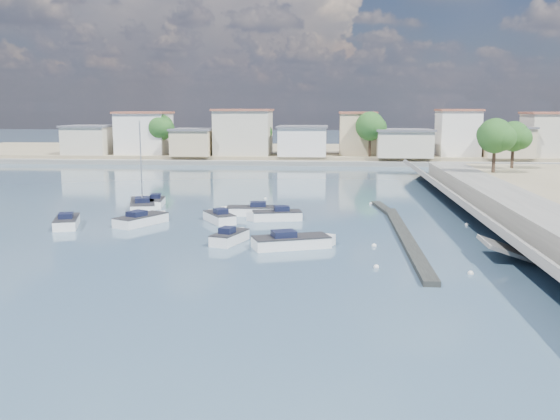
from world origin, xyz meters
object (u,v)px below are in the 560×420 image
at_px(motorboat_e, 143,220).
at_px(motorboat_f, 218,217).
at_px(motorboat_g, 155,203).
at_px(motorboat_h, 295,242).
at_px(motorboat_c, 250,211).
at_px(sailboat, 143,204).
at_px(motorboat_b, 231,238).
at_px(motorboat_a, 67,222).
at_px(motorboat_d, 274,216).

xyz_separation_m(motorboat_e, motorboat_f, (6.34, 1.71, -0.00)).
distance_m(motorboat_f, motorboat_g, 11.03).
distance_m(motorboat_g, motorboat_h, 23.19).
bearing_deg(motorboat_c, motorboat_h, -69.42).
xyz_separation_m(motorboat_e, sailboat, (-2.61, 8.34, 0.03)).
bearing_deg(motorboat_e, motorboat_b, -37.47).
bearing_deg(motorboat_e, motorboat_g, 99.69).
bearing_deg(sailboat, motorboat_a, -110.18).
bearing_deg(motorboat_d, motorboat_b, -103.99).
relative_size(motorboat_e, motorboat_f, 1.22).
distance_m(motorboat_d, sailboat, 14.87).
bearing_deg(motorboat_f, sailboat, 143.45).
height_order(motorboat_c, sailboat, sailboat).
relative_size(motorboat_e, motorboat_g, 1.13).
xyz_separation_m(motorboat_a, motorboat_d, (17.46, 4.40, -0.00)).
bearing_deg(motorboat_h, motorboat_e, 149.80).
bearing_deg(motorboat_g, motorboat_e, -80.31).
xyz_separation_m(motorboat_e, motorboat_g, (-1.60, 9.37, 0.00)).
xyz_separation_m(motorboat_d, motorboat_h, (2.53, -10.92, 0.00)).
xyz_separation_m(motorboat_c, motorboat_h, (5.02, -13.37, -0.00)).
distance_m(motorboat_b, motorboat_e, 11.11).
distance_m(motorboat_f, motorboat_h, 12.22).
relative_size(motorboat_g, sailboat, 0.53).
bearing_deg(motorboat_c, motorboat_a, -155.38).
distance_m(motorboat_b, motorboat_h, 5.09).
relative_size(motorboat_c, motorboat_e, 1.04).
height_order(motorboat_a, motorboat_e, same).
xyz_separation_m(motorboat_f, sailboat, (-8.95, 6.64, 0.03)).
relative_size(motorboat_c, motorboat_g, 1.17).
bearing_deg(motorboat_d, motorboat_c, 135.42).
bearing_deg(motorboat_f, motorboat_b, -73.65).
distance_m(motorboat_c, motorboat_d, 3.50).
relative_size(motorboat_a, motorboat_f, 1.19).
relative_size(motorboat_d, sailboat, 0.56).
xyz_separation_m(motorboat_b, sailboat, (-11.43, 15.10, 0.03)).
bearing_deg(motorboat_e, motorboat_a, -166.49).
bearing_deg(sailboat, motorboat_g, 45.38).
bearing_deg(motorboat_e, sailboat, 107.40).
height_order(motorboat_g, motorboat_h, same).
bearing_deg(motorboat_f, motorboat_e, -164.93).
height_order(motorboat_d, motorboat_g, same).
relative_size(motorboat_a, motorboat_h, 0.84).
bearing_deg(motorboat_c, motorboat_d, -44.58).
bearing_deg(motorboat_a, motorboat_g, 66.93).
bearing_deg(motorboat_c, motorboat_e, -148.46).
height_order(motorboat_d, motorboat_h, same).
bearing_deg(motorboat_a, motorboat_b, -19.28).
xyz_separation_m(motorboat_b, motorboat_g, (-10.42, 16.13, 0.00)).
distance_m(motorboat_a, motorboat_g, 11.81).
xyz_separation_m(motorboat_d, sailboat, (-13.84, 5.43, 0.03)).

